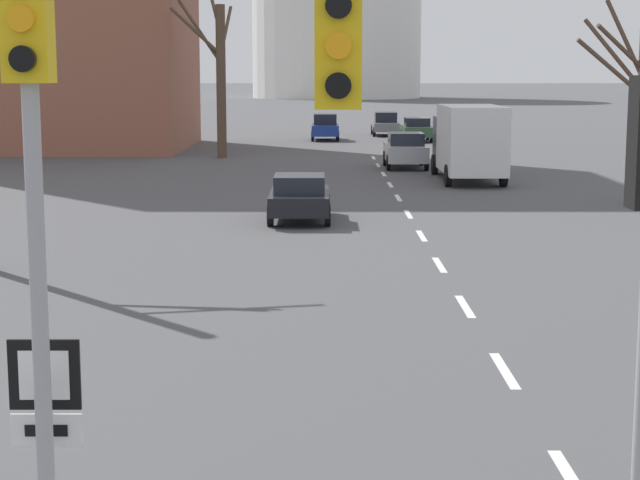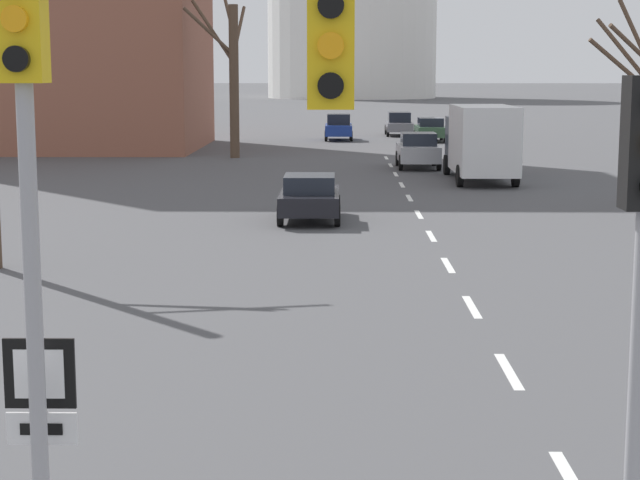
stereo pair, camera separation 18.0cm
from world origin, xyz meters
The scene contains 20 objects.
lane_stripe_2 centered at (0.00, 13.85, 0.00)m, with size 0.16×2.00×0.01m, color silver.
lane_stripe_3 centered at (0.00, 18.35, 0.00)m, with size 0.16×2.00×0.01m, color silver.
lane_stripe_4 centered at (0.00, 22.85, 0.00)m, with size 0.16×2.00×0.01m, color silver.
lane_stripe_5 centered at (0.00, 27.35, 0.00)m, with size 0.16×2.00×0.01m, color silver.
lane_stripe_6 centered at (0.00, 31.85, 0.00)m, with size 0.16×2.00×0.01m, color silver.
lane_stripe_7 centered at (0.00, 36.35, 0.00)m, with size 0.16×2.00×0.01m, color silver.
lane_stripe_8 centered at (0.00, 40.85, 0.00)m, with size 0.16×2.00×0.01m, color silver.
lane_stripe_9 centered at (0.00, 45.35, 0.00)m, with size 0.16×2.00×0.01m, color silver.
lane_stripe_10 centered at (0.00, 49.85, 0.00)m, with size 0.16×2.00×0.01m, color silver.
lane_stripe_11 centered at (0.00, 54.35, 0.00)m, with size 0.16×2.00×0.01m, color silver.
traffic_signal_near_left centered at (-4.26, 6.33, 4.20)m, with size 2.74×0.34×5.50m.
route_sign_post centered at (-5.12, 6.62, 1.62)m, with size 0.60×0.08×2.39m.
sedan_near_left centered at (-3.45, 30.38, 0.74)m, with size 1.87×3.88×1.42m.
sedan_near_right centered at (1.21, 48.36, 0.86)m, with size 1.94×4.13×1.68m.
sedan_mid_centre centered at (-2.49, 68.87, 0.87)m, with size 1.82×4.03×1.74m.
sedan_far_left centered at (3.47, 67.79, 0.79)m, with size 1.90×4.14×1.53m.
sedan_far_right centered at (1.80, 73.98, 0.84)m, with size 1.87×4.32×1.66m.
delivery_truck centered at (3.34, 42.39, 1.70)m, with size 2.44×7.20×3.14m.
bare_tree_right_near centered at (8.10, 34.94, 3.48)m, with size 3.30×2.28×6.97m.
bare_tree_left_far centered at (-8.13, 54.53, 4.58)m, with size 2.93×4.16×9.96m.
Camera 1 is at (-2.83, -1.98, 4.54)m, focal length 60.00 mm.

